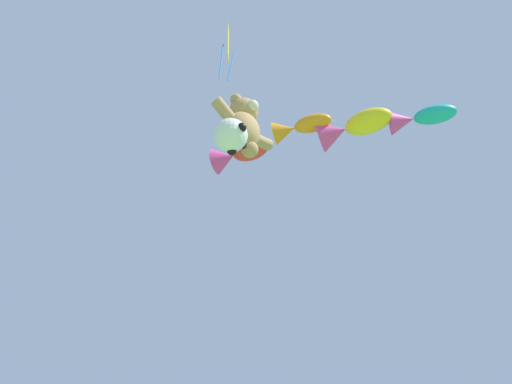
# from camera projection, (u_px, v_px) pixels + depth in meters

# --- Properties ---
(teddy_bear_kite) EXTENTS (2.29, 1.01, 2.33)m
(teddy_bear_kite) POSITION_uv_depth(u_px,v_px,m) (243.00, 125.00, 14.29)
(teddy_bear_kite) COLOR tan
(soccer_ball_kite) EXTENTS (0.99, 0.99, 0.92)m
(soccer_ball_kite) POSITION_uv_depth(u_px,v_px,m) (231.00, 136.00, 12.92)
(soccer_ball_kite) COLOR white
(fish_kite_crimson) EXTENTS (1.52, 2.15, 0.92)m
(fish_kite_crimson) POSITION_uv_depth(u_px,v_px,m) (237.00, 155.00, 17.01)
(fish_kite_crimson) COLOR red
(fish_kite_tangerine) EXTENTS (1.54, 2.12, 0.80)m
(fish_kite_tangerine) POSITION_uv_depth(u_px,v_px,m) (298.00, 127.00, 17.03)
(fish_kite_tangerine) COLOR orange
(fish_kite_goldfin) EXTENTS (1.82, 2.65, 1.08)m
(fish_kite_goldfin) POSITION_uv_depth(u_px,v_px,m) (351.00, 128.00, 16.76)
(fish_kite_goldfin) COLOR yellow
(fish_kite_teal) EXTENTS (1.75, 2.25, 0.82)m
(fish_kite_teal) POSITION_uv_depth(u_px,v_px,m) (418.00, 118.00, 16.56)
(fish_kite_teal) COLOR #19ADB2
(diamond_kite) EXTENTS (1.00, 1.02, 3.27)m
(diamond_kite) POSITION_uv_depth(u_px,v_px,m) (228.00, 45.00, 15.30)
(diamond_kite) COLOR yellow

